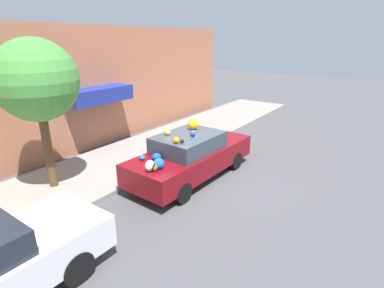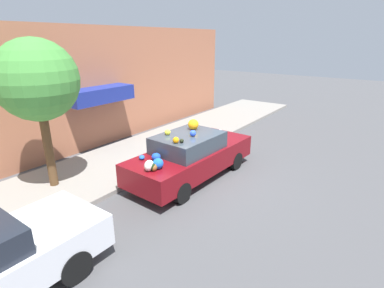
# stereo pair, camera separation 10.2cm
# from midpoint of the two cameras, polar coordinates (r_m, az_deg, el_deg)

# --- Properties ---
(ground_plane) EXTENTS (60.00, 60.00, 0.00)m
(ground_plane) POSITION_cam_midpoint_polar(r_m,az_deg,el_deg) (9.65, -0.27, -6.27)
(ground_plane) COLOR #4C4C4F
(sidewalk_curb) EXTENTS (24.00, 3.20, 0.14)m
(sidewalk_curb) POSITION_cam_midpoint_polar(r_m,az_deg,el_deg) (11.28, -11.53, -2.39)
(sidewalk_curb) COLOR gray
(sidewalk_curb) RESTS_ON ground
(building_facade) EXTENTS (18.00, 1.20, 4.68)m
(building_facade) POSITION_cam_midpoint_polar(r_m,az_deg,el_deg) (12.37, -19.48, 9.73)
(building_facade) COLOR #B26B4C
(building_facade) RESTS_ON ground
(street_tree) EXTENTS (2.16, 2.16, 4.11)m
(street_tree) POSITION_cam_midpoint_polar(r_m,az_deg,el_deg) (8.92, -27.82, 10.53)
(street_tree) COLOR brown
(street_tree) RESTS_ON sidewalk_curb
(fire_hydrant) EXTENTS (0.20, 0.20, 0.70)m
(fire_hydrant) POSITION_cam_midpoint_polar(r_m,az_deg,el_deg) (10.91, -4.08, -0.47)
(fire_hydrant) COLOR red
(fire_hydrant) RESTS_ON sidewalk_curb
(art_car) EXTENTS (4.61, 1.90, 1.80)m
(art_car) POSITION_cam_midpoint_polar(r_m,az_deg,el_deg) (9.33, -0.44, -2.09)
(art_car) COLOR maroon
(art_car) RESTS_ON ground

